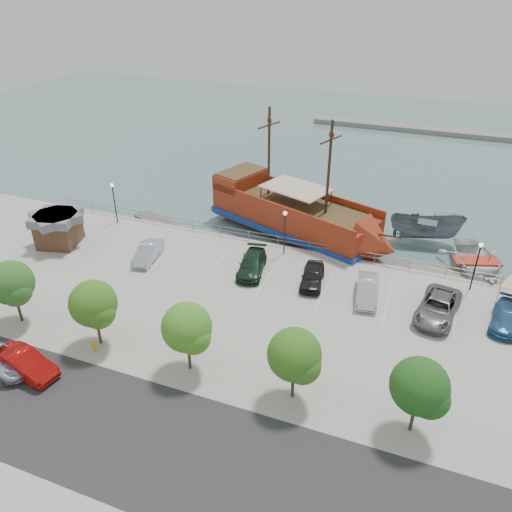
% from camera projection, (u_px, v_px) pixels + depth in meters
% --- Properties ---
extents(ground, '(160.00, 160.00, 0.00)m').
position_uv_depth(ground, '(259.00, 301.00, 40.95)').
color(ground, slate).
extents(street, '(100.00, 8.00, 0.04)m').
position_uv_depth(street, '(156.00, 443.00, 27.54)').
color(street, '#2C2C2C').
rests_on(street, land_slab).
extents(sidewalk, '(100.00, 4.00, 0.05)m').
position_uv_depth(sidewalk, '(204.00, 372.00, 32.38)').
color(sidewalk, gray).
rests_on(sidewalk, land_slab).
extents(seawall_railing, '(50.00, 0.06, 1.00)m').
position_uv_depth(seawall_railing, '(288.00, 242.00, 46.47)').
color(seawall_railing, slate).
rests_on(seawall_railing, land_slab).
extents(far_shore, '(40.00, 3.00, 0.80)m').
position_uv_depth(far_shore, '(434.00, 131.00, 81.99)').
color(far_shore, gray).
rests_on(far_shore, ground).
extents(pirate_ship, '(20.80, 12.03, 12.92)m').
position_uv_depth(pirate_ship, '(305.00, 219.00, 49.31)').
color(pirate_ship, maroon).
rests_on(pirate_ship, ground).
extents(patrol_boat, '(7.55, 4.09, 2.77)m').
position_uv_depth(patrol_boat, '(426.00, 230.00, 48.95)').
color(patrol_boat, slate).
rests_on(patrol_boat, ground).
extents(speedboat, '(7.57, 8.95, 1.58)m').
position_uv_depth(speedboat, '(476.00, 264.00, 44.51)').
color(speedboat, silver).
rests_on(speedboat, ground).
extents(dock_west, '(7.06, 4.68, 0.39)m').
position_uv_depth(dock_west, '(160.00, 224.00, 52.84)').
color(dock_west, '#69615B').
rests_on(dock_west, ground).
extents(dock_mid, '(7.32, 2.18, 0.42)m').
position_uv_depth(dock_mid, '(383.00, 265.00, 45.57)').
color(dock_mid, slate).
rests_on(dock_mid, ground).
extents(dock_east, '(7.48, 2.78, 0.42)m').
position_uv_depth(dock_east, '(454.00, 278.00, 43.67)').
color(dock_east, gray).
rests_on(dock_east, ground).
extents(shed, '(4.62, 4.62, 3.12)m').
position_uv_depth(shed, '(58.00, 228.00, 46.54)').
color(shed, brown).
rests_on(shed, land_slab).
extents(street_sedan, '(5.02, 2.45, 1.59)m').
position_uv_depth(street_sedan, '(24.00, 363.00, 31.97)').
color(street_sedan, '#A60C0A').
rests_on(street_sedan, street).
extents(fire_hydrant, '(0.27, 0.27, 0.79)m').
position_uv_depth(fire_hydrant, '(94.00, 346.00, 33.98)').
color(fire_hydrant, orange).
rests_on(fire_hydrant, sidewalk).
extents(lamp_post_left, '(0.36, 0.36, 4.28)m').
position_uv_depth(lamp_post_left, '(114.00, 196.00, 49.80)').
color(lamp_post_left, black).
rests_on(lamp_post_left, land_slab).
extents(lamp_post_mid, '(0.36, 0.36, 4.28)m').
position_uv_depth(lamp_post_mid, '(285.00, 225.00, 44.21)').
color(lamp_post_mid, black).
rests_on(lamp_post_mid, land_slab).
extents(lamp_post_right, '(0.36, 0.36, 4.28)m').
position_uv_depth(lamp_post_right, '(478.00, 258.00, 39.24)').
color(lamp_post_right, black).
rests_on(lamp_post_right, land_slab).
extents(tree_b, '(3.30, 3.20, 5.00)m').
position_uv_depth(tree_b, '(12.00, 285.00, 35.28)').
color(tree_b, '#473321').
rests_on(tree_b, sidewalk).
extents(tree_c, '(3.30, 3.20, 5.00)m').
position_uv_depth(tree_c, '(95.00, 306.00, 33.11)').
color(tree_c, '#473321').
rests_on(tree_c, sidewalk).
extents(tree_d, '(3.30, 3.20, 5.00)m').
position_uv_depth(tree_d, '(188.00, 330.00, 30.93)').
color(tree_d, '#473321').
rests_on(tree_d, sidewalk).
extents(tree_e, '(3.30, 3.20, 5.00)m').
position_uv_depth(tree_e, '(296.00, 357.00, 28.76)').
color(tree_e, '#473321').
rests_on(tree_e, sidewalk).
extents(tree_f, '(3.30, 3.20, 5.00)m').
position_uv_depth(tree_f, '(422.00, 389.00, 26.58)').
color(tree_f, '#473321').
rests_on(tree_f, sidewalk).
extents(parked_car_b, '(2.18, 4.51, 1.42)m').
position_uv_depth(parked_car_b, '(148.00, 252.00, 44.49)').
color(parked_car_b, '#ACB5C0').
rests_on(parked_car_b, land_slab).
extents(parked_car_d, '(2.97, 5.36, 1.47)m').
position_uv_depth(parked_car_d, '(252.00, 264.00, 42.66)').
color(parked_car_d, '#172E1F').
rests_on(parked_car_d, land_slab).
extents(parked_car_e, '(2.37, 4.57, 1.49)m').
position_uv_depth(parked_car_e, '(312.00, 276.00, 41.04)').
color(parked_car_e, black).
rests_on(parked_car_e, land_slab).
extents(parked_car_f, '(2.29, 4.82, 1.53)m').
position_uv_depth(parked_car_f, '(367.00, 290.00, 39.25)').
color(parked_car_f, silver).
rests_on(parked_car_f, land_slab).
extents(parked_car_g, '(3.55, 6.12, 1.60)m').
position_uv_depth(parked_car_g, '(438.00, 307.00, 37.17)').
color(parked_car_g, slate).
rests_on(parked_car_g, land_slab).
extents(parked_car_h, '(2.60, 4.94, 1.36)m').
position_uv_depth(parked_car_h, '(506.00, 317.00, 36.32)').
color(parked_car_h, '#255283').
rests_on(parked_car_h, land_slab).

